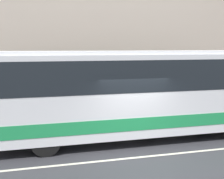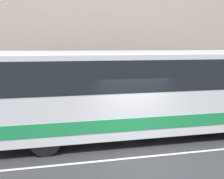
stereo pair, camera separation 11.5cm
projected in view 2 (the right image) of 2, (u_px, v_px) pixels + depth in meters
name	position (u px, v px, depth m)	size (l,w,h in m)	color
ground_plane	(142.00, 157.00, 10.21)	(60.00, 60.00, 0.00)	#333338
sidewalk	(104.00, 120.00, 15.21)	(60.00, 2.48, 0.12)	gray
building_facade	(97.00, 12.00, 15.81)	(60.00, 0.35, 11.06)	#B7A899
lane_stripe	(142.00, 157.00, 10.21)	(54.00, 0.14, 0.01)	beige
transit_bus	(129.00, 90.00, 11.99)	(11.30, 2.59, 3.43)	silver
pedestrian_waiting	(73.00, 103.00, 15.25)	(0.36, 0.36, 1.58)	navy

